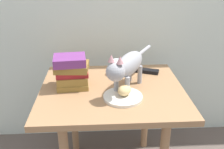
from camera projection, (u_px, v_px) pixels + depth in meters
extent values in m
cube|color=#9E724C|center=(112.00, 91.00, 1.34)|extent=(0.74, 0.63, 0.03)
cylinder|color=#9E724C|center=(74.00, 114.00, 1.66)|extent=(0.04, 0.04, 0.55)
cylinder|color=#9E724C|center=(146.00, 112.00, 1.68)|extent=(0.04, 0.04, 0.55)
cylinder|color=silver|center=(123.00, 97.00, 1.23)|extent=(0.19, 0.19, 0.01)
ellipsoid|color=#E0BC7A|center=(124.00, 90.00, 1.23)|extent=(0.09, 0.10, 0.05)
cylinder|color=#99999E|center=(127.00, 86.00, 1.24)|extent=(0.02, 0.02, 0.10)
cylinder|color=#99999E|center=(116.00, 84.00, 1.27)|extent=(0.02, 0.02, 0.10)
cylinder|color=#99999E|center=(140.00, 75.00, 1.37)|extent=(0.02, 0.02, 0.10)
cylinder|color=#99999E|center=(130.00, 72.00, 1.39)|extent=(0.02, 0.02, 0.10)
ellipsoid|color=#99999E|center=(129.00, 64.00, 1.29)|extent=(0.21, 0.27, 0.11)
sphere|color=#99999E|center=(116.00, 72.00, 1.16)|extent=(0.09, 0.09, 0.09)
cone|color=tan|center=(120.00, 60.00, 1.12)|extent=(0.03, 0.03, 0.03)
cone|color=tan|center=(111.00, 58.00, 1.14)|extent=(0.03, 0.03, 0.03)
cylinder|color=#99999E|center=(144.00, 50.00, 1.44)|extent=(0.10, 0.15, 0.02)
cube|color=olive|center=(73.00, 84.00, 1.34)|extent=(0.17, 0.14, 0.03)
cube|color=olive|center=(72.00, 79.00, 1.33)|extent=(0.16, 0.13, 0.04)
cube|color=maroon|center=(72.00, 72.00, 1.32)|extent=(0.17, 0.14, 0.03)
cube|color=olive|center=(72.00, 67.00, 1.31)|extent=(0.17, 0.14, 0.04)
cube|color=#72337A|center=(70.00, 60.00, 1.28)|extent=(0.17, 0.14, 0.04)
cylinder|color=silver|center=(118.00, 67.00, 1.48)|extent=(0.07, 0.07, 0.08)
cylinder|color=silver|center=(118.00, 71.00, 1.49)|extent=(0.06, 0.06, 0.04)
cube|color=black|center=(146.00, 71.00, 1.51)|extent=(0.16, 0.09, 0.02)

